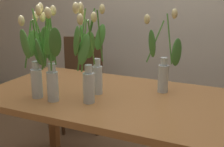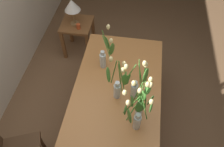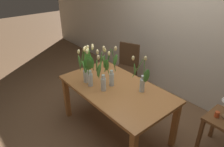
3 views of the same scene
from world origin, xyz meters
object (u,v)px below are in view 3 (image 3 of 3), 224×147
(tulip_vase_2, at_px, (89,71))
(tulip_vase_3, at_px, (110,71))
(pillar_candle, at_px, (217,114))
(dining_table, at_px, (116,93))
(tulip_vase_1, at_px, (86,67))
(tulip_vase_4, at_px, (142,80))
(dining_chair, at_px, (127,65))
(tulip_vase_0, at_px, (103,76))

(tulip_vase_2, bearing_deg, tulip_vase_3, 52.07)
(pillar_candle, bearing_deg, dining_table, -147.29)
(tulip_vase_1, height_order, tulip_vase_4, tulip_vase_1)
(dining_table, height_order, tulip_vase_2, tulip_vase_2)
(tulip_vase_3, bearing_deg, tulip_vase_1, -145.05)
(tulip_vase_1, bearing_deg, dining_chair, 107.60)
(dining_chair, distance_m, pillar_candle, 1.85)
(dining_table, distance_m, tulip_vase_2, 0.48)
(dining_chair, bearing_deg, dining_table, -51.08)
(tulip_vase_1, distance_m, tulip_vase_4, 0.79)
(tulip_vase_1, bearing_deg, pillar_candle, 32.01)
(dining_table, relative_size, tulip_vase_0, 2.76)
(tulip_vase_1, height_order, pillar_candle, tulip_vase_1)
(tulip_vase_0, relative_size, tulip_vase_2, 1.02)
(dining_table, bearing_deg, pillar_candle, 32.71)
(dining_table, bearing_deg, tulip_vase_1, -150.05)
(tulip_vase_2, height_order, tulip_vase_3, tulip_vase_3)
(tulip_vase_0, xyz_separation_m, dining_chair, (-0.68, 1.10, -0.43))
(tulip_vase_0, bearing_deg, tulip_vase_2, -163.98)
(tulip_vase_4, height_order, pillar_candle, tulip_vase_4)
(tulip_vase_1, xyz_separation_m, tulip_vase_3, (0.28, 0.20, -0.01))
(dining_table, distance_m, dining_chair, 1.19)
(tulip_vase_1, height_order, dining_chair, tulip_vase_1)
(tulip_vase_0, relative_size, tulip_vase_3, 1.01)
(dining_table, relative_size, pillar_candle, 21.33)
(tulip_vase_0, bearing_deg, pillar_candle, 37.51)
(dining_table, relative_size, tulip_vase_2, 2.82)
(tulip_vase_3, height_order, tulip_vase_4, tulip_vase_3)
(dining_chair, bearing_deg, tulip_vase_3, -55.58)
(tulip_vase_2, xyz_separation_m, tulip_vase_4, (0.57, 0.42, -0.05))
(dining_table, height_order, tulip_vase_0, tulip_vase_0)
(tulip_vase_2, xyz_separation_m, pillar_candle, (1.37, 0.95, -0.38))
(pillar_candle, bearing_deg, tulip_vase_0, -142.49)
(tulip_vase_0, height_order, dining_chair, tulip_vase_0)
(tulip_vase_3, xyz_separation_m, tulip_vase_4, (0.39, 0.20, -0.05))
(dining_table, bearing_deg, tulip_vase_0, -107.57)
(tulip_vase_3, distance_m, tulip_vase_4, 0.44)
(pillar_candle, bearing_deg, dining_chair, 173.31)
(dining_table, xyz_separation_m, tulip_vase_4, (0.30, 0.17, 0.27))
(tulip_vase_3, relative_size, dining_chair, 0.62)
(tulip_vase_2, distance_m, tulip_vase_4, 0.70)
(dining_chair, bearing_deg, pillar_candle, -6.69)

